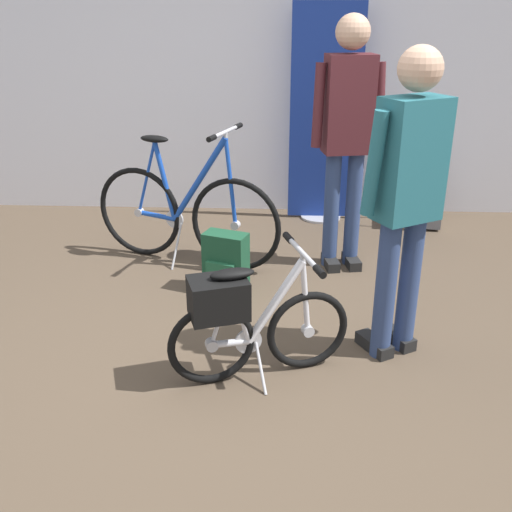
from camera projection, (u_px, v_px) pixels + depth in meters
The scene contains 9 objects.
ground_plane at pixel (249, 375), 3.07m from camera, with size 8.13×8.13×0.00m, color brown.
back_wall at pixel (266, 38), 5.02m from camera, with size 8.13×0.10×3.04m, color silver.
floor_banner_stand at pixel (325, 127), 5.03m from camera, with size 0.60×0.36×1.82m.
folding_bike_foreground at pixel (246, 319), 2.93m from camera, with size 0.92×0.53×0.69m.
display_bike_left at pixel (186, 213), 4.29m from camera, with size 1.41×0.61×1.02m.
visitor_near_wall at pixel (347, 129), 4.00m from camera, with size 0.53×0.32×1.74m.
visitor_browsing at pixel (407, 192), 2.93m from camera, with size 0.47×0.38×1.62m.
rolling_suitcase at pixel (431, 194), 5.07m from camera, with size 0.23×0.38×0.83m.
backpack_on_floor at pixel (226, 263), 3.91m from camera, with size 0.32×0.25×0.41m.
Camera 1 is at (0.16, -2.57, 1.79)m, focal length 41.22 mm.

